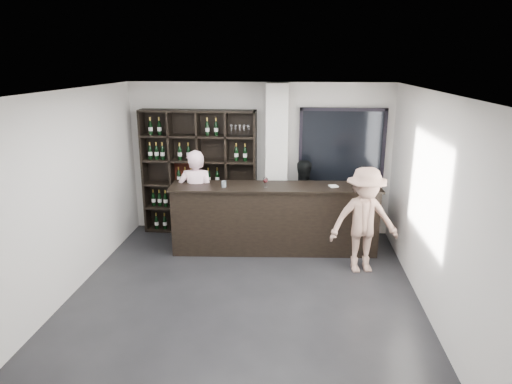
# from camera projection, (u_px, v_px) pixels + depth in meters

# --- Properties ---
(floor) EXTENTS (5.00, 5.50, 0.01)m
(floor) POSITION_uv_depth(u_px,v_px,m) (244.00, 297.00, 6.57)
(floor) COLOR black
(floor) RESTS_ON ground
(wine_shelf) EXTENTS (2.20, 0.35, 2.40)m
(wine_shelf) POSITION_uv_depth(u_px,v_px,m) (199.00, 173.00, 8.79)
(wine_shelf) COLOR black
(wine_shelf) RESTS_ON floor
(structural_column) EXTENTS (0.40, 0.40, 2.90)m
(structural_column) POSITION_uv_depth(u_px,v_px,m) (277.00, 162.00, 8.50)
(structural_column) COLOR silver
(structural_column) RESTS_ON floor
(glass_panel) EXTENTS (1.60, 0.08, 2.10)m
(glass_panel) POSITION_uv_depth(u_px,v_px,m) (341.00, 164.00, 8.62)
(glass_panel) COLOR black
(glass_panel) RESTS_ON floor
(tasting_counter) EXTENTS (3.62, 0.74, 1.20)m
(tasting_counter) POSITION_uv_depth(u_px,v_px,m) (274.00, 218.00, 8.04)
(tasting_counter) COLOR black
(tasting_counter) RESTS_ON floor
(taster_pink) EXTENTS (0.67, 0.47, 1.78)m
(taster_pink) POSITION_uv_depth(u_px,v_px,m) (197.00, 199.00, 8.18)
(taster_pink) COLOR #FFCFDD
(taster_pink) RESTS_ON floor
(taster_black) EXTENTS (0.87, 0.76, 1.52)m
(taster_black) POSITION_uv_depth(u_px,v_px,m) (301.00, 200.00, 8.58)
(taster_black) COLOR black
(taster_black) RESTS_ON floor
(customer) EXTENTS (1.21, 0.84, 1.71)m
(customer) POSITION_uv_depth(u_px,v_px,m) (364.00, 220.00, 7.18)
(customer) COLOR #906E5F
(customer) RESTS_ON floor
(wine_glass) EXTENTS (0.11, 0.11, 0.20)m
(wine_glass) POSITION_uv_depth(u_px,v_px,m) (266.00, 182.00, 7.74)
(wine_glass) COLOR white
(wine_glass) RESTS_ON tasting_counter
(spit_cup) EXTENTS (0.10, 0.10, 0.11)m
(spit_cup) POSITION_uv_depth(u_px,v_px,m) (224.00, 184.00, 7.79)
(spit_cup) COLOR silver
(spit_cup) RESTS_ON tasting_counter
(napkin_stack) EXTENTS (0.17, 0.17, 0.02)m
(napkin_stack) POSITION_uv_depth(u_px,v_px,m) (333.00, 186.00, 7.82)
(napkin_stack) COLOR white
(napkin_stack) RESTS_ON tasting_counter
(card_stand) EXTENTS (0.11, 0.06, 0.15)m
(card_stand) POSITION_uv_depth(u_px,v_px,m) (190.00, 179.00, 8.05)
(card_stand) COLOR white
(card_stand) RESTS_ON tasting_counter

